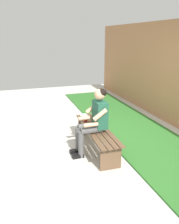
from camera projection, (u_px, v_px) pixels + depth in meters
name	position (u px, v px, depth m)	size (l,w,h in m)	color
ground_plane	(40.00, 136.00, 5.17)	(10.00, 7.00, 0.04)	beige
grass_strip	(148.00, 140.00, 4.85)	(9.00, 1.61, 0.03)	#2D6B28
bench_near	(97.00, 133.00, 4.40)	(1.75, 0.47, 0.45)	brown
person_seated	(94.00, 119.00, 4.17)	(0.50, 0.69, 1.25)	#1E513D
apple	(86.00, 120.00, 4.70)	(0.08, 0.08, 0.08)	red
book_open	(85.00, 117.00, 4.94)	(0.42, 0.17, 0.02)	white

